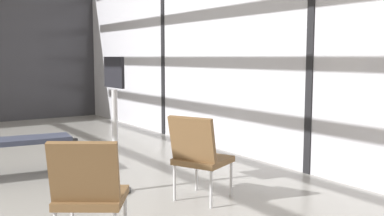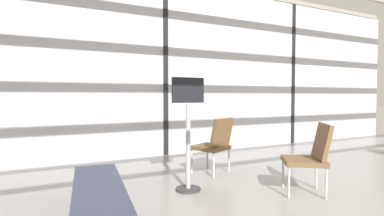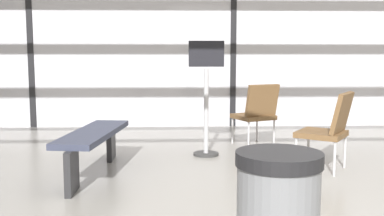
% 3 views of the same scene
% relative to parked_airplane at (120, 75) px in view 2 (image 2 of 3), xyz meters
% --- Properties ---
extents(glass_curtain_wall, '(14.00, 0.08, 3.53)m').
position_rel_parked_airplane_xyz_m(glass_curtain_wall, '(-0.09, -4.22, -0.11)').
color(glass_curtain_wall, silver).
rests_on(glass_curtain_wall, ground).
extents(window_mullion_1, '(0.10, 0.12, 3.53)m').
position_rel_parked_airplane_xyz_m(window_mullion_1, '(-0.09, -4.22, -0.11)').
color(window_mullion_1, black).
rests_on(window_mullion_1, ground).
extents(window_mullion_2, '(0.10, 0.12, 3.53)m').
position_rel_parked_airplane_xyz_m(window_mullion_2, '(3.41, -4.22, -0.11)').
color(window_mullion_2, black).
rests_on(window_mullion_2, ground).
extents(parked_airplane, '(12.26, 3.76, 3.76)m').
position_rel_parked_airplane_xyz_m(parked_airplane, '(0.00, 0.00, 0.00)').
color(parked_airplane, '#B2BCD6').
rests_on(parked_airplane, ground).
extents(lounge_chair_0, '(0.70, 0.69, 0.87)m').
position_rel_parked_airplane_xyz_m(lounge_chair_0, '(0.59, -7.34, -1.39)').
color(lounge_chair_0, brown).
rests_on(lounge_chair_0, ground).
extents(lounge_chair_3, '(0.65, 0.68, 0.87)m').
position_rel_parked_airplane_xyz_m(lounge_chair_3, '(0.03, -5.98, -1.39)').
color(lounge_chair_3, brown).
rests_on(lounge_chair_3, ground).
extents(waiting_bench, '(0.59, 1.69, 0.47)m').
position_rel_parked_airplane_xyz_m(waiting_bench, '(-1.97, -7.39, -1.52)').
color(waiting_bench, '#33384C').
rests_on(waiting_bench, ground).
extents(info_sign, '(0.44, 0.32, 1.44)m').
position_rel_parked_airplane_xyz_m(info_sign, '(-0.71, -6.54, -1.20)').
color(info_sign, '#333333').
rests_on(info_sign, ground).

